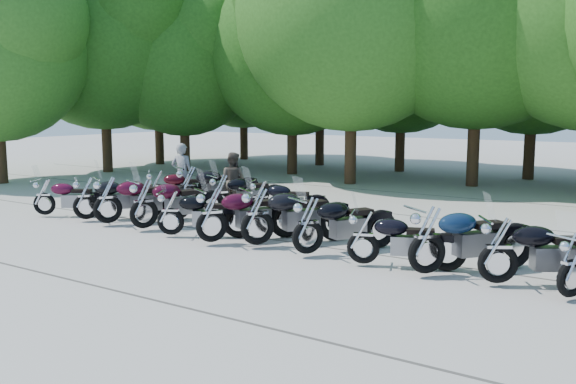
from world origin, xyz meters
The scene contains 29 objects.
ground centered at (0.00, 0.00, 0.00)m, with size 90.00×90.00×0.00m, color #9A948B.
tree_0 centered at (-15.42, 12.98, 5.45)m, with size 7.50×7.50×9.21m.
tree_1 centered at (-12.04, 11.24, 5.06)m, with size 6.97×6.97×8.55m.
tree_2 centered at (-7.25, 12.84, 5.31)m, with size 7.31×7.31×8.97m.
tree_3 centered at (-3.57, 11.24, 6.32)m, with size 8.70×8.70×10.67m.
tree_4 centered at (0.54, 13.09, 6.64)m, with size 9.13×9.13×11.20m.
tree_9 centered at (-13.53, 17.59, 5.52)m, with size 7.59×7.59×9.32m.
tree_10 centered at (-8.29, 16.97, 5.66)m, with size 7.78×7.78×9.55m.
tree_11 centered at (-3.76, 16.43, 5.49)m, with size 7.56×7.56×9.28m.
tree_12 centered at (1.80, 16.47, 5.72)m, with size 7.88×7.88×9.67m.
tree_17 centered at (-14.68, 9.00, 6.04)m, with size 8.31×8.31×10.20m.
motorcycle_0 centered at (-7.08, 0.44, 0.58)m, with size 0.63×2.06×1.16m, color #3F0820, non-canonical shape.
motorcycle_1 centered at (-5.61, 0.63, 0.65)m, with size 0.70×2.29×1.30m, color black, non-canonical shape.
motorcycle_2 centered at (-4.70, 0.55, 0.69)m, with size 0.75×2.45×1.38m, color #3D081B, non-canonical shape.
motorcycle_3 centered at (-3.49, 0.60, 0.69)m, with size 0.75×2.46×1.39m, color #3A081A, non-canonical shape.
motorcycle_4 centered at (-2.46, 0.43, 0.60)m, with size 0.65×2.12×1.20m, color black, non-canonical shape.
motorcycle_5 centered at (-1.18, 0.35, 0.69)m, with size 0.74×2.44×1.38m, color #340719, non-canonical shape.
motorcycle_6 centered at (-0.21, 0.66, 0.72)m, with size 0.77×2.54×1.44m, color black, non-canonical shape.
motorcycle_7 centered at (1.07, 0.59, 0.67)m, with size 0.72×2.37×1.34m, color black, non-canonical shape.
motorcycle_8 centered at (2.30, 0.53, 0.59)m, with size 0.63×2.08×1.17m, color black, non-canonical shape.
motorcycle_9 centered at (3.53, 0.50, 0.70)m, with size 0.76×2.49×1.41m, color #0D203C, non-canonical shape.
motorcycle_10 centered at (4.70, 0.59, 0.65)m, with size 0.70×2.31×1.31m, color black, non-canonical shape.
motorcycle_11 centered at (5.83, 0.47, 0.58)m, with size 0.63×2.07×1.17m, color black, non-canonical shape.
motorcycle_13 centered at (-5.83, 3.33, 0.61)m, with size 0.65×2.14×1.21m, color #390710, non-canonical shape.
motorcycle_14 centered at (-4.50, 3.24, 0.72)m, with size 0.77×2.54×1.44m, color black, non-canonical shape.
motorcycle_15 centered at (-3.18, 3.05, 0.64)m, with size 0.69×2.27×1.28m, color black, non-canonical shape.
motorcycle_16 centered at (-2.04, 3.29, 0.59)m, with size 0.63×2.08×1.18m, color black, non-canonical shape.
rider_0 centered at (-5.47, 4.03, 0.92)m, with size 0.67×0.44×1.85m, color gray.
rider_1 centered at (-3.74, 4.27, 0.82)m, with size 0.79×0.62×1.63m, color #4C4136.
Camera 1 is at (7.16, -9.37, 2.94)m, focal length 38.00 mm.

